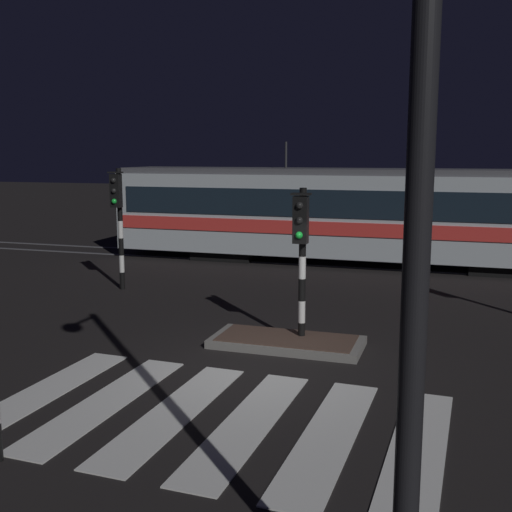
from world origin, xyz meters
The scene contains 8 objects.
ground_plane centered at (0.00, 0.00, 0.00)m, with size 120.00×120.00×0.00m, color black.
rail_near centered at (0.00, 10.28, 0.01)m, with size 80.00×0.12×0.03m, color #59595E.
rail_far centered at (0.00, 11.72, 0.01)m, with size 80.00×0.12×0.03m, color #59595E.
crosswalk_zebra centered at (0.00, -2.23, 0.01)m, with size 6.59×4.06×0.02m.
traffic_island centered at (0.15, 1.39, 0.09)m, with size 2.95×1.32×0.18m.
traffic_light_median_centre centered at (0.39, 1.52, 2.04)m, with size 0.36×0.42×3.10m.
traffic_light_corner_far_left centered at (-5.60, 4.97, 2.21)m, with size 0.36×0.42×3.36m.
tram centered at (0.05, 10.99, 1.75)m, with size 17.22×2.58×4.15m.
Camera 1 is at (3.22, -10.08, 3.74)m, focal length 43.91 mm.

